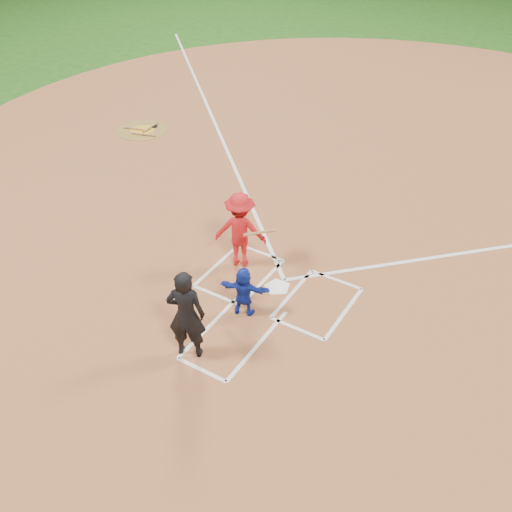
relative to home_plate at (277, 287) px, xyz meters
The scene contains 13 objects.
ground 0.02m from the home_plate, ahead, with size 120.00×120.00×0.00m, color #1A4812.
home_plate_dirt 6.00m from the home_plate, 90.00° to the left, with size 28.00×28.00×0.01m, color brown.
home_plate is the anchor object (origin of this frame).
on_deck_circle 9.28m from the home_plate, 149.02° to the left, with size 1.70×1.70×0.01m, color brown.
on_deck_logo 9.28m from the home_plate, 149.02° to the left, with size 0.80×0.80×0.00m, color gold.
on_deck_bat_a 9.29m from the home_plate, 147.22° to the left, with size 0.06×0.06×0.84m, color brown.
on_deck_bat_b 9.40m from the home_plate, 150.17° to the left, with size 0.06×0.06×0.84m, color #956036.
on_deck_bat_c 8.87m from the home_plate, 149.68° to the left, with size 0.06×0.06×0.84m, color #A5683C.
bat_weight_donut 9.33m from the home_plate, 146.28° to the left, with size 0.19×0.19×0.05m, color black.
catcher 1.21m from the home_plate, 99.91° to the right, with size 1.04×0.33×1.12m, color #1329A1.
umpire 2.76m from the home_plate, 100.11° to the right, with size 0.70×0.46×1.92m, color black.
chalk_markings 5.29m from the home_plate, 90.00° to the left, with size 28.35×17.32×0.01m.
batter_at_plate 1.50m from the home_plate, 163.96° to the left, with size 1.45×1.09×1.80m.
Camera 1 is at (4.63, -8.39, 7.94)m, focal length 40.00 mm.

